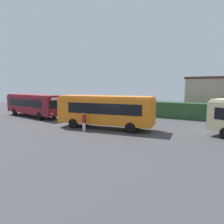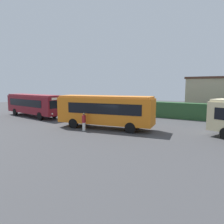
{
  "view_description": "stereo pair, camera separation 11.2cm",
  "coord_description": "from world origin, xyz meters",
  "px_view_note": "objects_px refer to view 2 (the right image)",
  "views": [
    {
      "loc": [
        10.7,
        -17.44,
        4.28
      ],
      "look_at": [
        -0.64,
        1.05,
        1.58
      ],
      "focal_mm": 33.71,
      "sensor_mm": 36.0,
      "label": 1
    },
    {
      "loc": [
        10.79,
        -17.38,
        4.28
      ],
      "look_at": [
        -0.64,
        1.05,
        1.58
      ],
      "focal_mm": 33.71,
      "sensor_mm": 36.0,
      "label": 2
    }
  ],
  "objects_px": {
    "bus_orange": "(105,110)",
    "person_left": "(51,110)",
    "bus_maroon": "(34,104)",
    "person_center": "(84,121)",
    "person_right": "(116,116)"
  },
  "relations": [
    {
      "from": "bus_orange",
      "to": "person_right",
      "type": "xyz_separation_m",
      "value": [
        -0.17,
        2.55,
        -0.92
      ]
    },
    {
      "from": "bus_maroon",
      "to": "person_right",
      "type": "distance_m",
      "value": 12.93
    },
    {
      "from": "person_center",
      "to": "bus_maroon",
      "type": "bearing_deg",
      "value": 144.24
    },
    {
      "from": "bus_maroon",
      "to": "person_left",
      "type": "relative_size",
      "value": 6.35
    },
    {
      "from": "bus_maroon",
      "to": "bus_orange",
      "type": "bearing_deg",
      "value": 0.64
    },
    {
      "from": "person_left",
      "to": "person_right",
      "type": "relative_size",
      "value": 0.92
    },
    {
      "from": "bus_orange",
      "to": "person_right",
      "type": "height_order",
      "value": "bus_orange"
    },
    {
      "from": "bus_orange",
      "to": "person_right",
      "type": "distance_m",
      "value": 2.72
    },
    {
      "from": "bus_orange",
      "to": "person_center",
      "type": "bearing_deg",
      "value": 52.0
    },
    {
      "from": "bus_orange",
      "to": "person_center",
      "type": "relative_size",
      "value": 5.83
    },
    {
      "from": "bus_maroon",
      "to": "person_center",
      "type": "distance_m",
      "value": 12.51
    },
    {
      "from": "person_left",
      "to": "person_right",
      "type": "distance_m",
      "value": 11.63
    },
    {
      "from": "bus_maroon",
      "to": "person_center",
      "type": "relative_size",
      "value": 6.26
    },
    {
      "from": "bus_maroon",
      "to": "person_center",
      "type": "bearing_deg",
      "value": -9.15
    },
    {
      "from": "bus_orange",
      "to": "person_left",
      "type": "xyz_separation_m",
      "value": [
        -11.76,
        3.58,
        -1.0
      ]
    }
  ]
}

